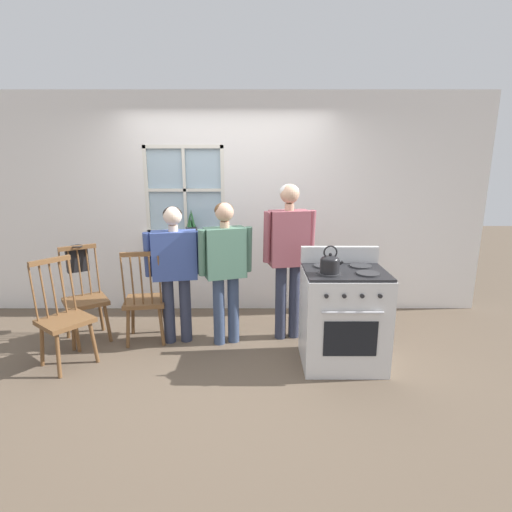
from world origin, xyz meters
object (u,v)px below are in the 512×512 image
Objects in this scene: person_teen_center at (224,261)px; kettle at (329,263)px; chair_near_wall at (144,301)px; stove at (342,316)px; chair_by_window at (84,300)px; person_elderly_left at (173,263)px; person_adult_right at (287,248)px; chair_center_cluster at (63,320)px; handbag at (76,259)px; potted_plant at (190,226)px.

kettle is at bearing -48.95° from person_teen_center.
chair_near_wall is 0.94× the size of stove.
chair_by_window is 1.00× the size of chair_near_wall.
person_elderly_left reaches higher than kettle.
person_adult_right is 6.76× the size of kettle.
person_teen_center is 6.06× the size of kettle.
chair_by_window is at bearing 169.10° from stove.
chair_center_cluster is 0.68× the size of person_teen_center.
kettle is (1.49, -0.59, 0.15)m from person_elderly_left.
chair_by_window and chair_near_wall have the same top height.
person_adult_right reaches higher than chair_near_wall.
person_adult_right reaches higher than person_teen_center.
stove is at bearing -50.72° from chair_center_cluster.
chair_by_window is 3.32× the size of handbag.
stove is (1.66, -0.46, -0.40)m from person_elderly_left.
potted_plant reaches higher than kettle.
person_teen_center is at bearing 179.27° from person_adult_right.
chair_center_cluster is at bearing -120.54° from chair_by_window.
person_adult_right is 0.76m from kettle.
potted_plant is 1.35m from handbag.
person_adult_right is at bearing -3.63° from handbag.
kettle is 0.80× the size of handbag.
person_adult_right is (1.52, 0.09, 0.56)m from chair_near_wall.
stove is at bearing -61.20° from person_adult_right.
chair_center_cluster is 0.94× the size of stove.
handbag is (-0.78, 0.23, 0.40)m from chair_near_wall.
person_adult_right is 1.40m from potted_plant.
person_elderly_left reaches higher than stove.
chair_by_window is at bearing 166.77° from person_elderly_left.
handbag is at bearing 165.75° from stove.
chair_by_window is 0.70× the size of person_elderly_left.
person_teen_center reaches higher than potted_plant.
kettle is 2.09m from potted_plant.
person_elderly_left reaches higher than chair_near_wall.
chair_center_cluster is at bearing -176.55° from person_adult_right.
person_teen_center is 1.29m from stove.
chair_center_cluster is 1.83m from potted_plant.
chair_center_cluster is 4.13× the size of kettle.
person_teen_center reaches higher than chair_by_window.
chair_center_cluster is at bearing 178.26° from person_teen_center.
person_adult_right reaches higher than chair_center_cluster.
chair_by_window is at bearing -56.79° from handbag.
chair_by_window and handbag have the same top height.
person_adult_right is at bearing 114.10° from kettle.
potted_plant is (-1.15, 0.80, 0.10)m from person_adult_right.
handbag is (-0.13, 0.20, 0.40)m from chair_by_window.
person_adult_right reaches higher than handbag.
person_elderly_left is (0.34, -0.02, 0.43)m from chair_near_wall.
potted_plant is (-1.45, 1.50, 0.08)m from kettle.
chair_by_window is 0.53m from chair_center_cluster.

